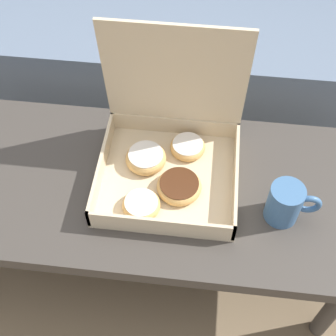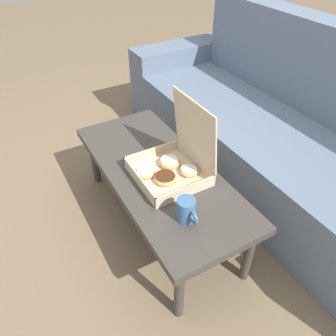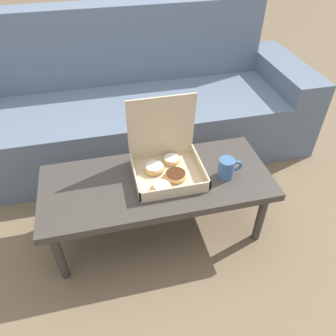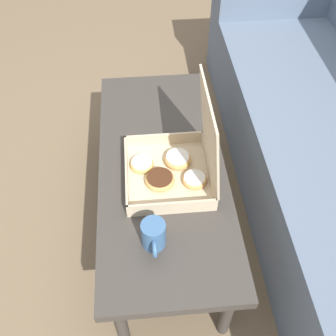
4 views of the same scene
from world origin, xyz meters
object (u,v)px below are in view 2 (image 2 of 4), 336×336
object	(u,v)px
pastry_box	(173,163)
coffee_mug	(187,210)
coffee_table	(159,176)
couch	(281,135)

from	to	relation	value
pastry_box	coffee_mug	world-z (taller)	pastry_box
pastry_box	coffee_table	bearing A→B (deg)	-138.55
coffee_table	coffee_mug	bearing A→B (deg)	-8.83
couch	coffee_table	bearing A→B (deg)	-90.00
coffee_mug	pastry_box	bearing A→B (deg)	160.07
pastry_box	coffee_mug	xyz separation A→B (m)	(0.29, -0.10, -0.01)
coffee_table	pastry_box	world-z (taller)	pastry_box
couch	coffee_table	xyz separation A→B (m)	(0.00, -0.86, 0.03)
pastry_box	coffee_mug	distance (m)	0.31
couch	coffee_mug	size ratio (longest dim) A/B	19.58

